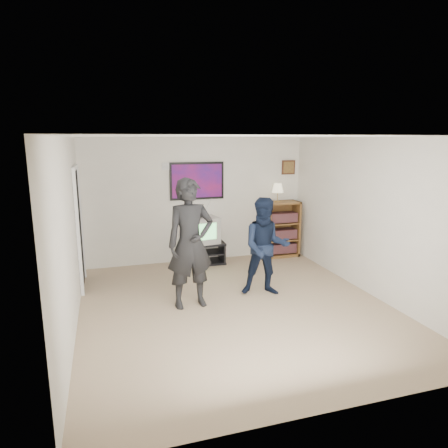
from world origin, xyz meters
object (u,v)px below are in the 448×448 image
media_stand (203,253)px  crt_television (202,230)px  bookshelf (281,229)px  person_short (266,247)px  person_tall (190,244)px

media_stand → crt_television: 0.48m
bookshelf → person_short: (-1.16, -1.92, 0.20)m
media_stand → crt_television: size_ratio=1.44×
media_stand → person_short: person_short is taller
media_stand → bookshelf: 1.79m
person_tall → person_short: 1.26m
person_short → person_tall: bearing=-159.6°
crt_television → bookshelf: size_ratio=0.52×
media_stand → person_tall: bearing=-107.0°
bookshelf → person_short: size_ratio=0.75×
person_tall → person_short: bearing=-0.8°
person_tall → person_short: (1.24, 0.10, -0.17)m
crt_television → person_tall: size_ratio=0.32×
person_short → crt_television: bearing=123.2°
media_stand → bookshelf: bookshelf is taller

